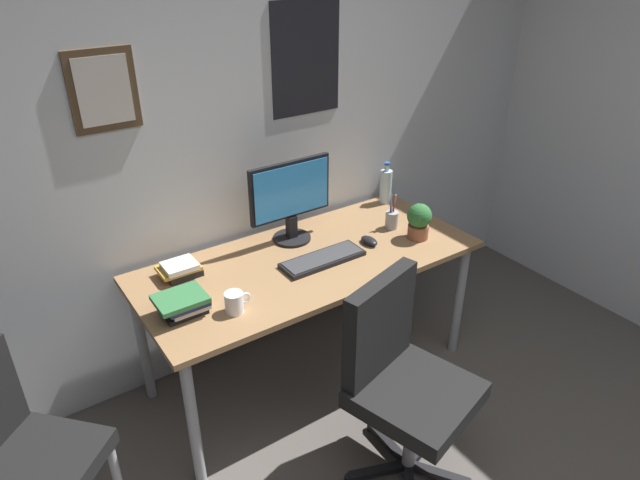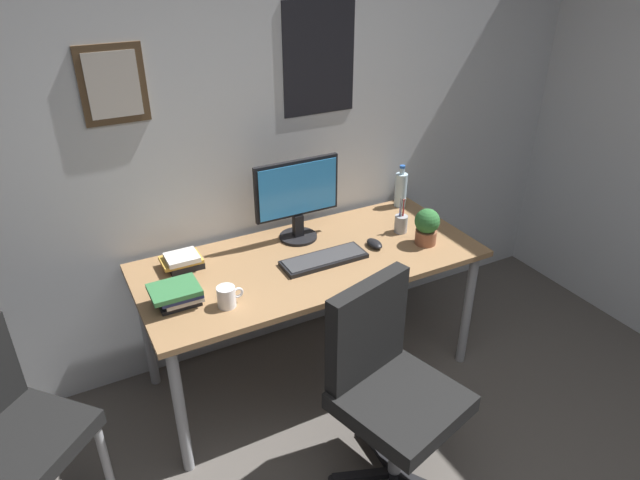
{
  "view_description": "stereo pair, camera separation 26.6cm",
  "coord_description": "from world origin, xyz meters",
  "px_view_note": "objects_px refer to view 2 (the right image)",
  "views": [
    {
      "loc": [
        -1.14,
        -0.33,
        2.16
      ],
      "look_at": [
        0.18,
        1.59,
        0.88
      ],
      "focal_mm": 31.59,
      "sensor_mm": 36.0,
      "label": 1
    },
    {
      "loc": [
        -0.91,
        -0.47,
        2.16
      ],
      "look_at": [
        0.18,
        1.59,
        0.88
      ],
      "focal_mm": 31.59,
      "sensor_mm": 36.0,
      "label": 2
    }
  ],
  "objects_px": {
    "water_bottle": "(401,189)",
    "potted_plant": "(427,225)",
    "coffee_mug_near": "(227,297)",
    "book_stack_left": "(178,294)",
    "side_chair": "(7,425)",
    "computer_mouse": "(374,244)",
    "office_chair": "(387,380)",
    "monitor": "(297,197)",
    "keyboard": "(324,259)",
    "book_stack_right": "(183,261)",
    "pen_cup": "(401,223)"
  },
  "relations": [
    {
      "from": "office_chair",
      "to": "keyboard",
      "type": "distance_m",
      "value": 0.7
    },
    {
      "from": "water_bottle",
      "to": "book_stack_left",
      "type": "height_order",
      "value": "water_bottle"
    },
    {
      "from": "keyboard",
      "to": "computer_mouse",
      "type": "xyz_separation_m",
      "value": [
        0.3,
        0.01,
        0.01
      ]
    },
    {
      "from": "monitor",
      "to": "keyboard",
      "type": "xyz_separation_m",
      "value": [
        0.01,
        -0.28,
        -0.23
      ]
    },
    {
      "from": "office_chair",
      "to": "computer_mouse",
      "type": "bearing_deg",
      "value": 61.97
    },
    {
      "from": "water_bottle",
      "to": "potted_plant",
      "type": "bearing_deg",
      "value": -108.75
    },
    {
      "from": "water_bottle",
      "to": "book_stack_left",
      "type": "relative_size",
      "value": 1.17
    },
    {
      "from": "water_bottle",
      "to": "office_chair",
      "type": "bearing_deg",
      "value": -126.65
    },
    {
      "from": "water_bottle",
      "to": "computer_mouse",
      "type": "bearing_deg",
      "value": -138.93
    },
    {
      "from": "monitor",
      "to": "water_bottle",
      "type": "relative_size",
      "value": 1.82
    },
    {
      "from": "keyboard",
      "to": "water_bottle",
      "type": "xyz_separation_m",
      "value": [
        0.71,
        0.36,
        0.09
      ]
    },
    {
      "from": "pen_cup",
      "to": "book_stack_right",
      "type": "relative_size",
      "value": 1.05
    },
    {
      "from": "keyboard",
      "to": "coffee_mug_near",
      "type": "distance_m",
      "value": 0.57
    },
    {
      "from": "book_stack_left",
      "to": "book_stack_right",
      "type": "height_order",
      "value": "book_stack_left"
    },
    {
      "from": "computer_mouse",
      "to": "coffee_mug_near",
      "type": "height_order",
      "value": "coffee_mug_near"
    },
    {
      "from": "office_chair",
      "to": "pen_cup",
      "type": "height_order",
      "value": "office_chair"
    },
    {
      "from": "book_stack_left",
      "to": "book_stack_right",
      "type": "bearing_deg",
      "value": 70.72
    },
    {
      "from": "water_bottle",
      "to": "potted_plant",
      "type": "height_order",
      "value": "water_bottle"
    },
    {
      "from": "monitor",
      "to": "book_stack_right",
      "type": "relative_size",
      "value": 2.42
    },
    {
      "from": "water_bottle",
      "to": "coffee_mug_near",
      "type": "distance_m",
      "value": 1.35
    },
    {
      "from": "computer_mouse",
      "to": "keyboard",
      "type": "bearing_deg",
      "value": -178.31
    },
    {
      "from": "keyboard",
      "to": "computer_mouse",
      "type": "bearing_deg",
      "value": 1.69
    },
    {
      "from": "side_chair",
      "to": "pen_cup",
      "type": "bearing_deg",
      "value": 7.19
    },
    {
      "from": "monitor",
      "to": "side_chair",
      "type": "bearing_deg",
      "value": -162.95
    },
    {
      "from": "book_stack_right",
      "to": "monitor",
      "type": "bearing_deg",
      "value": 1.62
    },
    {
      "from": "monitor",
      "to": "pen_cup",
      "type": "relative_size",
      "value": 2.3
    },
    {
      "from": "coffee_mug_near",
      "to": "keyboard",
      "type": "bearing_deg",
      "value": 13.86
    },
    {
      "from": "side_chair",
      "to": "potted_plant",
      "type": "height_order",
      "value": "potted_plant"
    },
    {
      "from": "monitor",
      "to": "water_bottle",
      "type": "distance_m",
      "value": 0.73
    },
    {
      "from": "book_stack_left",
      "to": "coffee_mug_near",
      "type": "bearing_deg",
      "value": -31.02
    },
    {
      "from": "side_chair",
      "to": "book_stack_right",
      "type": "distance_m",
      "value": 0.98
    },
    {
      "from": "office_chair",
      "to": "keyboard",
      "type": "height_order",
      "value": "office_chair"
    },
    {
      "from": "coffee_mug_near",
      "to": "pen_cup",
      "type": "bearing_deg",
      "value": 11.62
    },
    {
      "from": "computer_mouse",
      "to": "potted_plant",
      "type": "height_order",
      "value": "potted_plant"
    },
    {
      "from": "water_bottle",
      "to": "pen_cup",
      "type": "bearing_deg",
      "value": -124.31
    },
    {
      "from": "office_chair",
      "to": "pen_cup",
      "type": "relative_size",
      "value": 4.75
    },
    {
      "from": "monitor",
      "to": "computer_mouse",
      "type": "relative_size",
      "value": 4.18
    },
    {
      "from": "computer_mouse",
      "to": "pen_cup",
      "type": "bearing_deg",
      "value": 19.1
    },
    {
      "from": "office_chair",
      "to": "computer_mouse",
      "type": "xyz_separation_m",
      "value": [
        0.36,
        0.68,
        0.22
      ]
    },
    {
      "from": "office_chair",
      "to": "book_stack_right",
      "type": "bearing_deg",
      "value": 121.47
    },
    {
      "from": "office_chair",
      "to": "book_stack_right",
      "type": "xyz_separation_m",
      "value": [
        -0.57,
        0.93,
        0.24
      ]
    },
    {
      "from": "coffee_mug_near",
      "to": "book_stack_left",
      "type": "relative_size",
      "value": 0.55
    },
    {
      "from": "office_chair",
      "to": "water_bottle",
      "type": "xyz_separation_m",
      "value": [
        0.77,
        1.03,
        0.31
      ]
    },
    {
      "from": "side_chair",
      "to": "computer_mouse",
      "type": "relative_size",
      "value": 7.95
    },
    {
      "from": "potted_plant",
      "to": "coffee_mug_near",
      "type": "bearing_deg",
      "value": -177.31
    },
    {
      "from": "water_bottle",
      "to": "pen_cup",
      "type": "height_order",
      "value": "water_bottle"
    },
    {
      "from": "book_stack_right",
      "to": "pen_cup",
      "type": "bearing_deg",
      "value": -8.99
    },
    {
      "from": "monitor",
      "to": "potted_plant",
      "type": "distance_m",
      "value": 0.68
    },
    {
      "from": "pen_cup",
      "to": "book_stack_left",
      "type": "height_order",
      "value": "pen_cup"
    },
    {
      "from": "office_chair",
      "to": "coffee_mug_near",
      "type": "bearing_deg",
      "value": 132.62
    }
  ]
}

